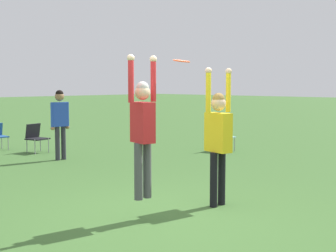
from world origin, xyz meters
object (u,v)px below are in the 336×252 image
at_px(person_defending, 218,133).
at_px(camping_chair_1, 221,135).
at_px(person_spectator_near, 60,118).
at_px(person_jumping, 143,124).
at_px(frisbee, 181,61).
at_px(camping_chair_0, 36,136).

height_order(person_defending, camping_chair_1, person_defending).
height_order(person_defending, person_spectator_near, person_defending).
height_order(person_jumping, person_defending, person_jumping).
height_order(person_jumping, person_spectator_near, person_jumping).
bearing_deg(person_jumping, frisbee, -92.75).
relative_size(camping_chair_0, camping_chair_1, 1.03).
bearing_deg(camping_chair_1, camping_chair_0, -51.96).
distance_m(camping_chair_1, person_spectator_near, 4.60).
height_order(person_defending, camping_chair_0, person_defending).
height_order(camping_chair_0, person_spectator_near, person_spectator_near).
xyz_separation_m(frisbee, person_spectator_near, (1.57, 5.57, -1.20)).
bearing_deg(camping_chair_1, person_jumping, 20.02).
bearing_deg(person_defending, person_spectator_near, -175.57).
bearing_deg(person_spectator_near, person_jumping, -96.82).
relative_size(person_jumping, person_defending, 0.93).
height_order(camping_chair_0, camping_chair_1, camping_chair_0).
relative_size(person_defending, camping_chair_1, 2.78).
bearing_deg(camping_chair_0, person_spectator_near, 67.65).
bearing_deg(camping_chair_0, frisbee, 62.38).
relative_size(person_defending, camping_chair_0, 2.71).
xyz_separation_m(person_defending, person_spectator_near, (0.84, 5.71, -0.09)).
distance_m(frisbee, camping_chair_1, 6.91).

